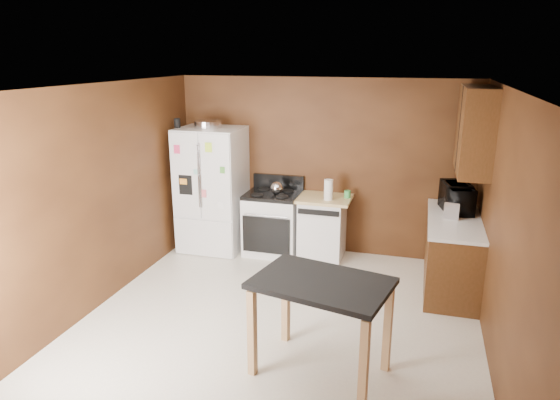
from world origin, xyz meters
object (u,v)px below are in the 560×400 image
at_px(green_canister, 347,194).
at_px(microwave, 457,199).
at_px(gas_range, 273,222).
at_px(roasting_pan, 208,124).
at_px(refrigerator, 212,190).
at_px(toaster, 454,208).
at_px(pen_cup, 177,123).
at_px(island, 321,296).
at_px(paper_towel, 328,190).
at_px(dishwasher, 322,227).
at_px(kettle, 277,188).

height_order(green_canister, microwave, microwave).
distance_m(microwave, gas_range, 2.53).
bearing_deg(roasting_pan, refrigerator, -31.16).
xyz_separation_m(toaster, microwave, (0.04, 0.24, 0.05)).
distance_m(pen_cup, refrigerator, 1.07).
xyz_separation_m(roasting_pan, green_canister, (1.99, 0.14, -0.91)).
distance_m(refrigerator, island, 3.36).
height_order(refrigerator, gas_range, refrigerator).
height_order(pen_cup, island, pen_cup).
xyz_separation_m(toaster, refrigerator, (-3.32, 0.35, -0.10)).
bearing_deg(paper_towel, green_canister, 36.90).
relative_size(green_canister, toaster, 0.35).
bearing_deg(dishwasher, microwave, -6.40).
bearing_deg(dishwasher, paper_towel, -48.75).
xyz_separation_m(microwave, refrigerator, (-3.36, 0.11, -0.16)).
distance_m(pen_cup, toaster, 3.87).
height_order(pen_cup, paper_towel, pen_cup).
bearing_deg(refrigerator, green_canister, 4.51).
relative_size(roasting_pan, pen_cup, 2.98).
bearing_deg(microwave, kettle, 73.64).
distance_m(paper_towel, green_canister, 0.31).
bearing_deg(refrigerator, roasting_pan, 148.84).
distance_m(microwave, refrigerator, 3.37).
bearing_deg(pen_cup, paper_towel, 2.44).
relative_size(roasting_pan, gas_range, 0.36).
distance_m(microwave, dishwasher, 1.85).
bearing_deg(gas_range, refrigerator, -176.19).
xyz_separation_m(roasting_pan, island, (2.18, -2.59, -1.09)).
height_order(microwave, island, microwave).
distance_m(toaster, island, 2.52).
bearing_deg(green_canister, toaster, -20.33).
bearing_deg(green_canister, paper_towel, -143.10).
relative_size(microwave, refrigerator, 0.32).
height_order(green_canister, gas_range, gas_range).
distance_m(green_canister, microwave, 1.44).
relative_size(pen_cup, dishwasher, 0.15).
bearing_deg(island, pen_cup, 136.49).
bearing_deg(roasting_pan, paper_towel, -1.28).
xyz_separation_m(pen_cup, toaster, (3.76, -0.24, -0.86)).
height_order(paper_towel, green_canister, paper_towel).
bearing_deg(green_canister, pen_cup, -173.63).
distance_m(roasting_pan, gas_range, 1.68).
bearing_deg(island, roasting_pan, 130.06).
height_order(toaster, dishwasher, toaster).
distance_m(paper_towel, gas_range, 1.00).
relative_size(paper_towel, dishwasher, 0.32).
distance_m(toaster, dishwasher, 1.83).
relative_size(pen_cup, paper_towel, 0.47).
bearing_deg(gas_range, pen_cup, -172.66).
xyz_separation_m(pen_cup, gas_range, (1.35, 0.17, -1.40)).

